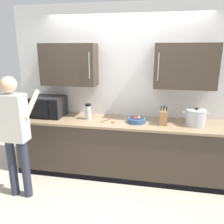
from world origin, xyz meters
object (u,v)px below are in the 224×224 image
(microwave_oven, at_px, (47,106))
(knife_block, at_px, (163,118))
(fruit_bowl, at_px, (137,120))
(wooden_spoon, at_px, (109,121))
(thermos_flask, at_px, (88,111))
(person_figure, at_px, (14,128))
(stock_pot, at_px, (196,118))

(microwave_oven, xyz_separation_m, knife_block, (1.87, -0.10, -0.06))
(microwave_oven, height_order, knife_block, microwave_oven)
(fruit_bowl, bearing_deg, wooden_spoon, -174.00)
(microwave_oven, height_order, thermos_flask, microwave_oven)
(microwave_oven, bearing_deg, person_figure, -92.59)
(microwave_oven, bearing_deg, fruit_bowl, -2.68)
(wooden_spoon, bearing_deg, microwave_oven, 173.97)
(thermos_flask, height_order, fruit_bowl, thermos_flask)
(fruit_bowl, bearing_deg, microwave_oven, 177.32)
(microwave_oven, xyz_separation_m, thermos_flask, (0.72, -0.04, -0.04))
(thermos_flask, distance_m, knife_block, 1.15)
(fruit_bowl, relative_size, person_figure, 0.16)
(fruit_bowl, distance_m, person_figure, 1.71)
(wooden_spoon, height_order, fruit_bowl, fruit_bowl)
(wooden_spoon, xyz_separation_m, person_figure, (-1.11, -0.74, 0.08))
(knife_block, bearing_deg, thermos_flask, 177.32)
(wooden_spoon, distance_m, person_figure, 1.33)
(knife_block, bearing_deg, microwave_oven, 177.04)
(fruit_bowl, xyz_separation_m, stock_pot, (0.85, 0.03, 0.08))
(fruit_bowl, relative_size, stock_pot, 0.72)
(microwave_oven, relative_size, thermos_flask, 2.03)
(microwave_oven, height_order, person_figure, person_figure)
(fruit_bowl, relative_size, knife_block, 0.91)
(microwave_oven, xyz_separation_m, fruit_bowl, (1.48, -0.07, -0.12))
(microwave_oven, xyz_separation_m, person_figure, (-0.04, -0.85, -0.08))
(thermos_flask, bearing_deg, microwave_oven, 176.60)
(thermos_flask, relative_size, stock_pot, 0.67)
(wooden_spoon, bearing_deg, stock_pot, 3.13)
(fruit_bowl, bearing_deg, person_figure, -152.71)
(fruit_bowl, height_order, knife_block, knife_block)
(microwave_oven, bearing_deg, knife_block, -2.96)
(wooden_spoon, distance_m, stock_pot, 1.27)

